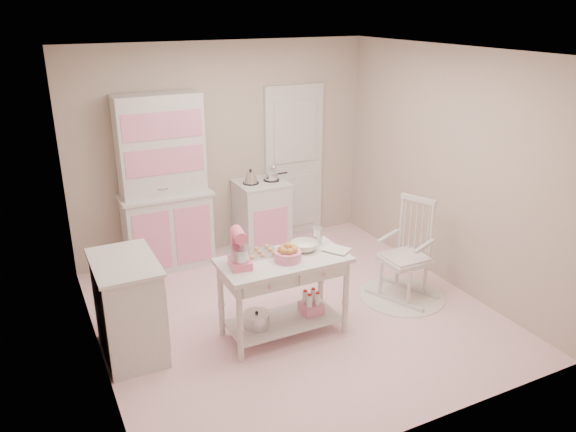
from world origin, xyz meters
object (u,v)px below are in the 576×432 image
(stove, at_px, (262,216))
(bread_basket, at_px, (288,256))
(rocking_chair, at_px, (405,250))
(stand_mixer, at_px, (240,249))
(hutch, at_px, (164,184))
(base_cabinet, at_px, (129,307))
(work_table, at_px, (284,297))

(stove, xyz_separation_m, bread_basket, (-0.60, -1.96, 0.39))
(rocking_chair, xyz_separation_m, bread_basket, (-1.46, -0.14, 0.30))
(stove, relative_size, stand_mixer, 2.71)
(hutch, bearing_deg, stove, -2.39)
(hutch, relative_size, bread_basket, 8.32)
(stove, bearing_deg, hutch, 177.61)
(bread_basket, bearing_deg, hutch, 106.55)
(stove, relative_size, rocking_chair, 0.84)
(stand_mixer, bearing_deg, base_cabinet, 170.03)
(rocking_chair, bearing_deg, base_cabinet, 151.34)
(work_table, height_order, bread_basket, bread_basket)
(base_cabinet, xyz_separation_m, rocking_chair, (2.85, -0.25, 0.09))
(stove, relative_size, base_cabinet, 1.00)
(stand_mixer, bearing_deg, stove, 70.01)
(hutch, bearing_deg, base_cabinet, -116.04)
(bread_basket, bearing_deg, rocking_chair, 5.43)
(base_cabinet, height_order, stand_mixer, stand_mixer)
(base_cabinet, bearing_deg, stove, 38.25)
(stove, bearing_deg, base_cabinet, -141.75)
(rocking_chair, relative_size, bread_basket, 4.40)
(stove, distance_m, bread_basket, 2.09)
(rocking_chair, bearing_deg, bread_basket, 161.89)
(work_table, distance_m, stand_mixer, 0.71)
(hutch, bearing_deg, work_table, -73.59)
(base_cabinet, distance_m, rocking_chair, 2.86)
(rocking_chair, xyz_separation_m, stand_mixer, (-1.90, -0.07, 0.42))
(bread_basket, bearing_deg, stand_mixer, 170.96)
(stove, bearing_deg, work_table, -108.02)
(rocking_chair, distance_m, bread_basket, 1.49)
(work_table, bearing_deg, hutch, 106.41)
(stove, bearing_deg, bread_basket, -107.05)
(work_table, distance_m, bread_basket, 0.45)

